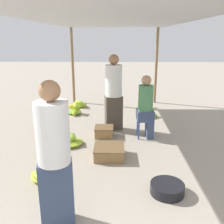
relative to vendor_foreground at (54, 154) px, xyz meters
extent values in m
cylinder|color=olive|center=(-0.73, 5.49, 0.31)|extent=(0.08, 0.08, 2.32)
cylinder|color=olive|center=(1.88, 5.49, 0.31)|extent=(0.08, 0.08, 2.32)
cube|color=#B2B2B7|center=(0.57, 2.53, 1.49)|extent=(3.01, 6.33, 0.04)
cube|color=#384766|center=(0.00, 0.00, -0.47)|extent=(0.40, 0.27, 0.76)
cylinder|color=white|center=(0.00, 0.00, 0.24)|extent=(0.41, 0.41, 0.66)
sphere|color=#9E704C|center=(0.00, 0.00, 0.68)|extent=(0.21, 0.21, 0.21)
cube|color=#384C84|center=(1.24, 2.57, -0.46)|extent=(0.34, 0.34, 0.04)
cylinder|color=#384C84|center=(1.11, 2.44, -0.67)|extent=(0.04, 0.04, 0.37)
cylinder|color=#384C84|center=(1.38, 2.44, -0.67)|extent=(0.04, 0.04, 0.37)
cylinder|color=#384C84|center=(1.11, 2.71, -0.67)|extent=(0.04, 0.04, 0.37)
cylinder|color=#384C84|center=(1.38, 2.71, -0.67)|extent=(0.04, 0.04, 0.37)
cube|color=#384766|center=(1.35, 2.57, -0.65)|extent=(0.15, 0.31, 0.41)
cube|color=#384766|center=(1.24, 2.57, -0.35)|extent=(0.36, 0.36, 0.18)
cylinder|color=#4C8C59|center=(1.24, 2.57, 0.00)|extent=(0.31, 0.31, 0.52)
sphere|color=tan|center=(1.24, 2.57, 0.36)|extent=(0.20, 0.20, 0.20)
cylinder|color=black|center=(1.34, 0.57, -0.78)|extent=(0.46, 0.46, 0.14)
ellipsoid|color=#AECA2D|center=(-0.38, 0.90, -0.76)|extent=(0.22, 0.32, 0.12)
ellipsoid|color=#A1C52F|center=(-0.43, 0.89, -0.65)|extent=(0.25, 0.24, 0.11)
ellipsoid|color=yellow|center=(-0.42, 0.84, -0.71)|extent=(0.30, 0.26, 0.10)
ellipsoid|color=#A2C52F|center=(-0.46, 0.76, -0.73)|extent=(0.32, 0.31, 0.09)
ellipsoid|color=#B3CC2C|center=(-0.39, 0.88, -0.80)|extent=(0.44, 0.38, 0.10)
ellipsoid|color=#B1CB2C|center=(-0.48, 4.01, -0.78)|extent=(0.14, 0.23, 0.14)
ellipsoid|color=yellow|center=(-0.53, 4.18, -0.62)|extent=(0.32, 0.28, 0.10)
ellipsoid|color=yellow|center=(-0.49, 4.17, -0.65)|extent=(0.34, 0.23, 0.14)
ellipsoid|color=#9CC330|center=(-0.41, 4.16, -0.77)|extent=(0.13, 0.22, 0.13)
ellipsoid|color=#96C031|center=(-0.50, 4.20, -0.63)|extent=(0.33, 0.26, 0.10)
ellipsoid|color=#91BE32|center=(-0.44, 4.25, -0.76)|extent=(0.26, 0.28, 0.14)
ellipsoid|color=#9AC230|center=(-0.48, 4.18, -0.61)|extent=(0.26, 0.34, 0.12)
ellipsoid|color=#73B237|center=(-0.51, 4.18, -0.80)|extent=(0.39, 0.34, 0.10)
ellipsoid|color=#80B735|center=(-0.29, 2.13, -0.67)|extent=(0.31, 0.28, 0.11)
ellipsoid|color=#A3C52F|center=(-0.29, 2.13, -0.72)|extent=(0.28, 0.26, 0.13)
ellipsoid|color=yellow|center=(-0.39, 2.09, -0.79)|extent=(0.19, 0.26, 0.10)
ellipsoid|color=#91BE32|center=(-0.34, 2.32, -0.77)|extent=(0.29, 0.30, 0.09)
ellipsoid|color=#8CBC33|center=(-0.25, 2.16, -0.69)|extent=(0.32, 0.31, 0.14)
ellipsoid|color=yellow|center=(-0.43, 2.06, -0.72)|extent=(0.31, 0.29, 0.10)
ellipsoid|color=#A3C62F|center=(-0.29, 2.14, -0.80)|extent=(0.58, 0.51, 0.10)
ellipsoid|color=#86BA34|center=(-0.37, 4.80, -0.75)|extent=(0.27, 0.23, 0.10)
ellipsoid|color=#ABC92E|center=(-0.58, 4.88, -0.74)|extent=(0.14, 0.34, 0.10)
ellipsoid|color=#82B835|center=(-0.59, 4.96, -0.79)|extent=(0.24, 0.20, 0.13)
ellipsoid|color=yellow|center=(-0.56, 4.92, -0.75)|extent=(0.25, 0.23, 0.10)
ellipsoid|color=#A0C42F|center=(-0.47, 4.82, -0.69)|extent=(0.34, 0.29, 0.14)
ellipsoid|color=yellow|center=(-0.46, 4.93, -0.80)|extent=(0.41, 0.36, 0.10)
ellipsoid|color=yellow|center=(1.40, 4.04, -0.74)|extent=(0.20, 0.26, 0.10)
ellipsoid|color=yellow|center=(1.55, 3.90, -0.75)|extent=(0.21, 0.28, 0.11)
ellipsoid|color=#B5CD2C|center=(1.53, 3.97, -0.66)|extent=(0.30, 0.22, 0.10)
ellipsoid|color=#9EC330|center=(1.55, 3.90, -0.78)|extent=(0.16, 0.31, 0.12)
ellipsoid|color=#73B237|center=(1.52, 3.97, -0.80)|extent=(0.41, 0.36, 0.10)
ellipsoid|color=#74B337|center=(1.59, 4.82, -0.73)|extent=(0.33, 0.29, 0.15)
ellipsoid|color=#CED727|center=(1.49, 4.85, -0.65)|extent=(0.36, 0.32, 0.13)
ellipsoid|color=yellow|center=(1.47, 4.81, -0.70)|extent=(0.27, 0.11, 0.11)
ellipsoid|color=yellow|center=(1.46, 4.80, -0.68)|extent=(0.32, 0.30, 0.13)
ellipsoid|color=#74B337|center=(1.47, 4.80, -0.80)|extent=(0.39, 0.34, 0.10)
cube|color=olive|center=(0.39, 2.59, -0.75)|extent=(0.37, 0.37, 0.19)
cube|color=brown|center=(0.39, 2.59, -0.65)|extent=(0.39, 0.39, 0.02)
cube|color=olive|center=(0.53, 1.62, -0.76)|extent=(0.51, 0.51, 0.18)
cube|color=brown|center=(0.53, 1.62, -0.66)|extent=(0.53, 0.53, 0.02)
cube|color=#4C4238|center=(0.59, 3.00, -0.46)|extent=(0.41, 0.29, 0.78)
cylinder|color=white|center=(0.59, 3.00, 0.28)|extent=(0.44, 0.44, 0.68)
sphere|color=#9E704C|center=(0.59, 3.00, 0.73)|extent=(0.22, 0.22, 0.22)
camera|label=1|loc=(0.65, -2.36, 1.18)|focal=40.00mm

